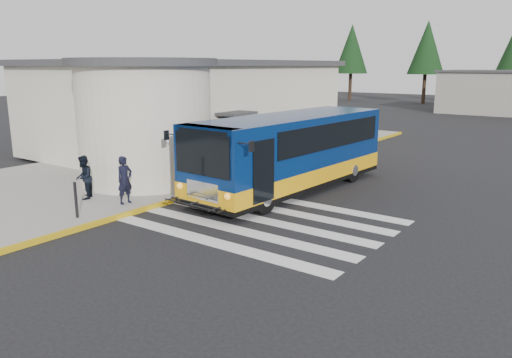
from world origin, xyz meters
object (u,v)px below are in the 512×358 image
Objects in this scene: transit_bus at (290,155)px; bollard at (76,200)px; pedestrian_b at (84,177)px; pedestrian_a at (125,180)px.

bollard is at bearing -109.97° from transit_bus.
transit_bus reaches higher than pedestrian_b.
transit_bus is 7.90m from bollard.
transit_bus is 6.19m from pedestrian_a.
pedestrian_b is 1.37× the size of bollard.
pedestrian_b is (-1.62, -0.45, -0.04)m from pedestrian_a.
bollard is at bearing -176.25° from pedestrian_a.
bollard is (-3.08, -7.25, -0.66)m from transit_bus.
transit_bus is 6.38× the size of pedestrian_a.
pedestrian_a is 1.68m from pedestrian_b.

